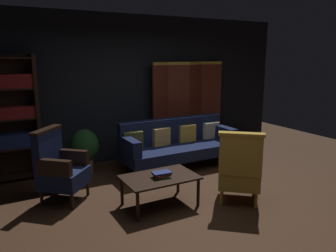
{
  "coord_description": "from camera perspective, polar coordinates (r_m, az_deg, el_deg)",
  "views": [
    {
      "loc": [
        -2.43,
        -3.6,
        2.03
      ],
      "look_at": [
        0.0,
        0.8,
        0.95
      ],
      "focal_mm": 35.25,
      "sensor_mm": 36.0,
      "label": 1
    }
  ],
  "objects": [
    {
      "name": "folding_screen",
      "position": [
        7.03,
        3.29,
        3.56
      ],
      "size": [
        1.75,
        0.27,
        1.9
      ],
      "color": "#5B2319",
      "rests_on": "ground_plane"
    },
    {
      "name": "back_wall",
      "position": [
        6.55,
        -7.04,
        6.52
      ],
      "size": [
        7.2,
        0.1,
        2.8
      ],
      "primitive_type": "cube",
      "color": "black",
      "rests_on": "ground_plane"
    },
    {
      "name": "coffee_table",
      "position": [
        4.54,
        -1.42,
        -9.25
      ],
      "size": [
        1.0,
        0.64,
        0.42
      ],
      "color": "black",
      "rests_on": "ground_plane"
    },
    {
      "name": "ground_plane",
      "position": [
        4.79,
        4.75,
        -12.97
      ],
      "size": [
        10.0,
        10.0,
        0.0
      ],
      "primitive_type": "plane",
      "color": "#331E11"
    },
    {
      "name": "bookshelf",
      "position": [
        5.88,
        -25.78,
        1.55
      ],
      "size": [
        0.9,
        0.32,
        2.05
      ],
      "color": "black",
      "rests_on": "ground_plane"
    },
    {
      "name": "book_green_cloth",
      "position": [
        4.49,
        -1.11,
        -8.69
      ],
      "size": [
        0.23,
        0.22,
        0.03
      ],
      "primitive_type": "cube",
      "rotation": [
        0.0,
        0.0,
        -0.27
      ],
      "color": "#1E4C28",
      "rests_on": "coffee_table"
    },
    {
      "name": "velvet_couch",
      "position": [
        6.08,
        1.55,
        -2.89
      ],
      "size": [
        2.12,
        0.78,
        0.88
      ],
      "color": "black",
      "rests_on": "ground_plane"
    },
    {
      "name": "book_navy_cloth",
      "position": [
        4.48,
        -1.11,
        -8.08
      ],
      "size": [
        0.26,
        0.18,
        0.02
      ],
      "primitive_type": "cube",
      "rotation": [
        0.0,
        0.0,
        -0.09
      ],
      "color": "navy",
      "rests_on": "book_red_leather"
    },
    {
      "name": "book_red_leather",
      "position": [
        4.49,
        -1.11,
        -8.38
      ],
      "size": [
        0.21,
        0.17,
        0.03
      ],
      "primitive_type": "cube",
      "rotation": [
        0.0,
        0.0,
        0.04
      ],
      "color": "maroon",
      "rests_on": "book_green_cloth"
    },
    {
      "name": "armchair_wing_left",
      "position": [
        4.91,
        -18.27,
        -6.78
      ],
      "size": [
        0.82,
        0.82,
        1.04
      ],
      "color": "black",
      "rests_on": "ground_plane"
    },
    {
      "name": "potted_plant",
      "position": [
        5.88,
        -14.27,
        -3.77
      ],
      "size": [
        0.5,
        0.5,
        0.79
      ],
      "color": "brown",
      "rests_on": "ground_plane"
    },
    {
      "name": "armchair_gilt_accent",
      "position": [
        4.72,
        12.29,
        -7.2
      ],
      "size": [
        0.81,
        0.81,
        1.04
      ],
      "color": "#B78E33",
      "rests_on": "ground_plane"
    }
  ]
}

